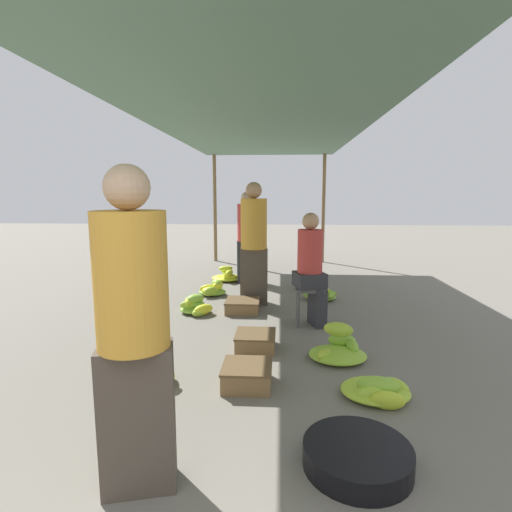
{
  "coord_description": "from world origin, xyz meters",
  "views": [
    {
      "loc": [
        0.28,
        -1.08,
        1.58
      ],
      "look_at": [
        0.0,
        3.49,
        0.87
      ],
      "focal_mm": 28.0,
      "sensor_mm": 36.0,
      "label": 1
    }
  ],
  "objects_px": {
    "vendor_seated": "(311,267)",
    "banana_pile_left_2": "(228,276)",
    "banana_pile_right_0": "(378,391)",
    "crate_near": "(255,341)",
    "banana_pile_right_1": "(338,350)",
    "banana_pile_right_2": "(320,295)",
    "shopper_walking_mid": "(247,236)",
    "crate_mid": "(247,375)",
    "vendor_foreground": "(134,329)",
    "crate_far": "(243,306)",
    "basin_black": "(357,456)",
    "banana_pile_left_3": "(151,372)",
    "banana_pile_right_3": "(308,284)",
    "shopper_walking_far": "(254,242)",
    "stool": "(309,295)",
    "banana_pile_left_1": "(213,290)",
    "banana_pile_left_0": "(196,307)"
  },
  "relations": [
    {
      "from": "shopper_walking_mid",
      "to": "crate_mid",
      "type": "bearing_deg",
      "value": -85.22
    },
    {
      "from": "vendor_foreground",
      "to": "banana_pile_left_0",
      "type": "distance_m",
      "value": 3.31
    },
    {
      "from": "banana_pile_right_1",
      "to": "banana_pile_right_2",
      "type": "distance_m",
      "value": 2.2
    },
    {
      "from": "banana_pile_right_0",
      "to": "crate_near",
      "type": "bearing_deg",
      "value": 136.56
    },
    {
      "from": "banana_pile_left_2",
      "to": "crate_far",
      "type": "height_order",
      "value": "banana_pile_left_2"
    },
    {
      "from": "banana_pile_left_1",
      "to": "banana_pile_left_2",
      "type": "relative_size",
      "value": 0.97
    },
    {
      "from": "crate_far",
      "to": "banana_pile_left_3",
      "type": "bearing_deg",
      "value": -105.11
    },
    {
      "from": "banana_pile_left_0",
      "to": "banana_pile_right_1",
      "type": "relative_size",
      "value": 0.93
    },
    {
      "from": "vendor_seated",
      "to": "crate_near",
      "type": "distance_m",
      "value": 1.21
    },
    {
      "from": "banana_pile_right_1",
      "to": "shopper_walking_mid",
      "type": "bearing_deg",
      "value": 109.28
    },
    {
      "from": "banana_pile_left_1",
      "to": "banana_pile_left_3",
      "type": "relative_size",
      "value": 1.26
    },
    {
      "from": "vendor_seated",
      "to": "banana_pile_right_0",
      "type": "xyz_separation_m",
      "value": [
        0.4,
        -1.78,
        -0.65
      ]
    },
    {
      "from": "crate_far",
      "to": "shopper_walking_mid",
      "type": "xyz_separation_m",
      "value": [
        -0.09,
        1.83,
        0.76
      ]
    },
    {
      "from": "vendor_seated",
      "to": "banana_pile_left_2",
      "type": "height_order",
      "value": "vendor_seated"
    },
    {
      "from": "banana_pile_right_3",
      "to": "shopper_walking_far",
      "type": "height_order",
      "value": "shopper_walking_far"
    },
    {
      "from": "crate_near",
      "to": "shopper_walking_mid",
      "type": "relative_size",
      "value": 0.25
    },
    {
      "from": "basin_black",
      "to": "banana_pile_right_0",
      "type": "relative_size",
      "value": 1.12
    },
    {
      "from": "crate_far",
      "to": "crate_mid",
      "type": "bearing_deg",
      "value": -83.54
    },
    {
      "from": "banana_pile_left_2",
      "to": "crate_mid",
      "type": "xyz_separation_m",
      "value": [
        0.71,
        -4.06,
        -0.01
      ]
    },
    {
      "from": "stool",
      "to": "vendor_seated",
      "type": "bearing_deg",
      "value": -16.63
    },
    {
      "from": "basin_black",
      "to": "banana_pile_left_2",
      "type": "bearing_deg",
      "value": 105.94
    },
    {
      "from": "banana_pile_left_2",
      "to": "shopper_walking_mid",
      "type": "xyz_separation_m",
      "value": [
        0.38,
        -0.11,
        0.75
      ]
    },
    {
      "from": "banana_pile_right_2",
      "to": "banana_pile_left_2",
      "type": "bearing_deg",
      "value": 141.76
    },
    {
      "from": "basin_black",
      "to": "banana_pile_right_2",
      "type": "height_order",
      "value": "banana_pile_right_2"
    },
    {
      "from": "stool",
      "to": "banana_pile_left_2",
      "type": "height_order",
      "value": "stool"
    },
    {
      "from": "banana_pile_right_3",
      "to": "vendor_foreground",
      "type": "bearing_deg",
      "value": -104.54
    },
    {
      "from": "banana_pile_right_3",
      "to": "crate_far",
      "type": "bearing_deg",
      "value": -125.37
    },
    {
      "from": "stool",
      "to": "crate_near",
      "type": "bearing_deg",
      "value": -126.34
    },
    {
      "from": "banana_pile_right_1",
      "to": "vendor_foreground",
      "type": "bearing_deg",
      "value": -126.4
    },
    {
      "from": "crate_near",
      "to": "crate_far",
      "type": "bearing_deg",
      "value": 101.19
    },
    {
      "from": "stool",
      "to": "crate_near",
      "type": "relative_size",
      "value": 1.14
    },
    {
      "from": "banana_pile_left_3",
      "to": "basin_black",
      "type": "bearing_deg",
      "value": -31.62
    },
    {
      "from": "banana_pile_right_3",
      "to": "shopper_walking_mid",
      "type": "height_order",
      "value": "shopper_walking_mid"
    },
    {
      "from": "stool",
      "to": "shopper_walking_far",
      "type": "distance_m",
      "value": 1.27
    },
    {
      "from": "banana_pile_right_1",
      "to": "vendor_seated",
      "type": "bearing_deg",
      "value": 100.87
    },
    {
      "from": "banana_pile_right_1",
      "to": "crate_far",
      "type": "height_order",
      "value": "banana_pile_right_1"
    },
    {
      "from": "vendor_foreground",
      "to": "vendor_seated",
      "type": "bearing_deg",
      "value": 68.25
    },
    {
      "from": "basin_black",
      "to": "banana_pile_left_3",
      "type": "bearing_deg",
      "value": 148.38
    },
    {
      "from": "banana_pile_left_2",
      "to": "crate_far",
      "type": "xyz_separation_m",
      "value": [
        0.47,
        -1.94,
        -0.01
      ]
    },
    {
      "from": "vendor_foreground",
      "to": "vendor_seated",
      "type": "distance_m",
      "value": 3.04
    },
    {
      "from": "crate_far",
      "to": "banana_pile_right_1",
      "type": "bearing_deg",
      "value": -54.54
    },
    {
      "from": "basin_black",
      "to": "banana_pile_right_2",
      "type": "distance_m",
      "value": 3.77
    },
    {
      "from": "banana_pile_right_0",
      "to": "vendor_foreground",
      "type": "bearing_deg",
      "value": -145.77
    },
    {
      "from": "vendor_seated",
      "to": "banana_pile_left_2",
      "type": "xyz_separation_m",
      "value": [
        -1.35,
        2.43,
        -0.62
      ]
    },
    {
      "from": "basin_black",
      "to": "banana_pile_right_3",
      "type": "distance_m",
      "value": 4.44
    },
    {
      "from": "vendor_seated",
      "to": "banana_pile_left_0",
      "type": "distance_m",
      "value": 1.67
    },
    {
      "from": "banana_pile_left_2",
      "to": "banana_pile_left_3",
      "type": "distance_m",
      "value": 4.07
    },
    {
      "from": "crate_mid",
      "to": "banana_pile_left_3",
      "type": "bearing_deg",
      "value": -179.16
    },
    {
      "from": "banana_pile_right_3",
      "to": "crate_mid",
      "type": "distance_m",
      "value": 3.55
    },
    {
      "from": "stool",
      "to": "crate_near",
      "type": "xyz_separation_m",
      "value": [
        -0.6,
        -0.82,
        -0.29
      ]
    }
  ]
}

